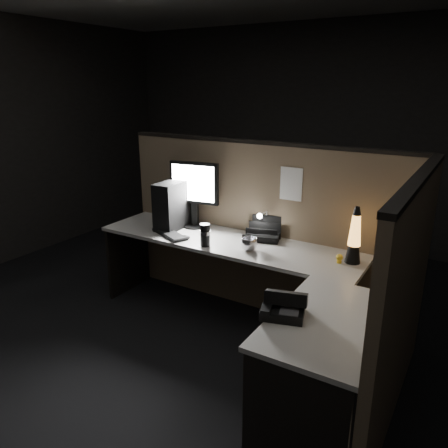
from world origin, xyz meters
The scene contains 17 objects.
floor centered at (0.00, 0.00, 0.00)m, with size 6.00×6.00×0.00m, color black.
room_shell centered at (0.00, 0.00, 1.62)m, with size 6.00×6.00×6.00m.
partition_back centered at (0.00, 0.93, 0.75)m, with size 2.66×0.06×1.50m, color brown.
partition_right centered at (1.33, 0.10, 0.75)m, with size 0.06×1.66×1.50m, color brown.
desk centered at (0.18, 0.25, 0.58)m, with size 2.60×1.60×0.73m.
pc_tower centered at (-0.73, 0.65, 0.94)m, with size 0.18×0.40×0.42m, color black.
monitor centered at (-0.59, 0.77, 1.09)m, with size 0.46×0.20×0.59m.
keyboard centered at (-0.64, 0.45, 0.74)m, with size 0.40×0.13×0.02m, color black.
mouse centered at (-0.46, 0.45, 0.75)m, with size 0.08×0.06×0.03m, color black.
clip_lamp centered at (0.08, 0.81, 0.87)m, with size 0.04×0.18×0.23m.
organizer centered at (0.10, 0.80, 0.78)m, with size 0.33×0.31×0.21m.
lava_lamp centered at (0.88, 0.67, 0.91)m, with size 0.11×0.11×0.42m.
travel_mug centered at (-0.23, 0.40, 0.82)m, with size 0.08×0.08×0.18m, color black.
steel_mug centered at (0.12, 0.49, 0.78)m, with size 0.13×0.13×0.10m, color silver.
figurine centered at (0.80, 0.61, 0.77)m, with size 0.05×0.05×0.05m, color yellow.
pinned_paper centered at (0.28, 0.90, 1.20)m, with size 0.19×0.00×0.27m, color white.
desk_phone centered at (0.76, -0.28, 0.78)m, with size 0.29×0.29×0.14m.
Camera 1 is at (1.61, -2.35, 1.98)m, focal length 35.00 mm.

